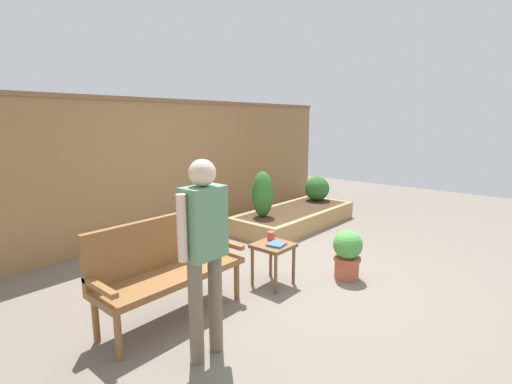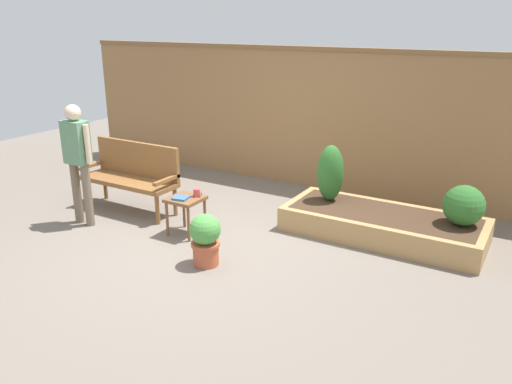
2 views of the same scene
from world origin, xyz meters
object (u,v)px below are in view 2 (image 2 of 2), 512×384
Objects in this scene: shrub_near_bench at (330,173)px; shrub_far_corner at (464,205)px; garden_bench at (133,172)px; side_table at (186,204)px; potted_boxwood at (205,238)px; cup_on_table at (197,193)px; person_by_bench at (78,154)px; book_on_table at (181,198)px.

shrub_far_corner is at bearing 0.00° from shrub_near_bench.
garden_bench is 3.00× the size of side_table.
cup_on_table is at bearing 132.23° from potted_boxwood.
cup_on_table is 3.13m from shrub_far_corner.
person_by_bench is (-1.36, -0.41, 0.54)m from side_table.
potted_boxwood is 1.24× the size of shrub_far_corner.
person_by_bench is at bearing -148.12° from shrub_near_bench.
cup_on_table is at bearing -136.99° from shrub_near_bench.
potted_boxwood reaches higher than side_table.
cup_on_table is at bearing 48.16° from side_table.
person_by_bench is at bearing -175.74° from book_on_table.
shrub_far_corner is 4.69m from person_by_bench.
book_on_table is 0.11× the size of person_by_bench.
garden_bench is 8.07× the size of book_on_table.
book_on_table reaches higher than side_table.
potted_boxwood reaches higher than cup_on_table.
garden_bench reaches higher than potted_boxwood.
shrub_near_bench reaches higher than book_on_table.
shrub_near_bench is 1.64m from shrub_far_corner.
potted_boxwood is at bearing -38.39° from side_table.
shrub_far_corner is at bearing 12.69° from garden_bench.
garden_bench is at bearing 76.74° from person_by_bench.
garden_bench is 1.96× the size of shrub_near_bench.
book_on_table is 0.31× the size of potted_boxwood.
cup_on_table is at bearing 19.47° from person_by_bench.
cup_on_table is at bearing 46.24° from book_on_table.
book_on_table is at bearing 145.73° from potted_boxwood.
potted_boxwood is (1.88, -0.89, -0.23)m from garden_bench.
potted_boxwood is (0.71, -0.49, -0.18)m from book_on_table.
side_table is at bearing 141.61° from potted_boxwood.
person_by_bench is (-1.46, -0.52, 0.40)m from cup_on_table.
person_by_bench reaches higher than side_table.
person_by_bench reaches higher than book_on_table.
shrub_near_bench is (2.54, 0.94, 0.12)m from garden_bench.
garden_bench is 2.71m from shrub_near_bench.
cup_on_table is 0.92m from potted_boxwood.
book_on_table is (1.17, -0.41, -0.05)m from garden_bench.
shrub_near_bench reaches higher than garden_bench.
book_on_table is at bearing -19.22° from garden_bench.
garden_bench is 2.09m from potted_boxwood.
garden_bench is 11.53× the size of cup_on_table.
shrub_far_corner is (2.90, 1.17, 0.01)m from cup_on_table.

